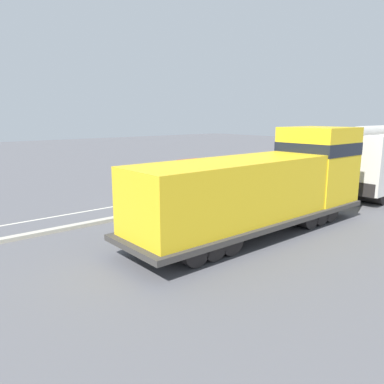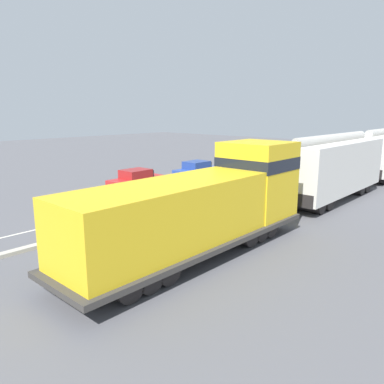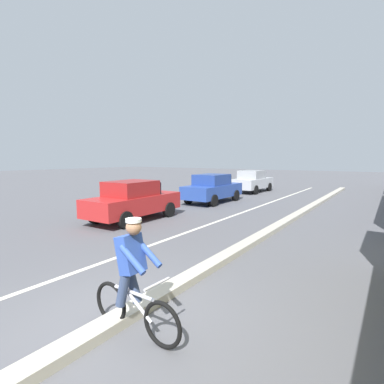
{
  "view_description": "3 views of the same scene",
  "coord_description": "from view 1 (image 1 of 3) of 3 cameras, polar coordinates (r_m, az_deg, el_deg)",
  "views": [
    {
      "loc": [
        14.97,
        -11.63,
        4.71
      ],
      "look_at": [
        0.88,
        0.21,
        0.95
      ],
      "focal_mm": 35.0,
      "sensor_mm": 36.0,
      "label": 1
    },
    {
      "loc": [
        14.68,
        -10.62,
        5.57
      ],
      "look_at": [
        2.34,
        2.94,
        1.59
      ],
      "focal_mm": 35.0,
      "sensor_mm": 36.0,
      "label": 2
    },
    {
      "loc": [
        3.37,
        -2.94,
        2.55
      ],
      "look_at": [
        -4.15,
        8.21,
        1.01
      ],
      "focal_mm": 28.0,
      "sensor_mm": 36.0,
      "label": 3
    }
  ],
  "objects": [
    {
      "name": "median_curb",
      "position": [
        23.58,
        9.44,
        0.06
      ],
      "size": [
        0.36,
        36.0,
        0.16
      ],
      "primitive_type": "cube",
      "color": "#B2AD9E",
      "rests_on": "ground"
    },
    {
      "name": "parked_car_blue",
      "position": [
        31.21,
        9.3,
        4.22
      ],
      "size": [
        1.86,
        4.21,
        1.62
      ],
      "color": "#28479E",
      "rests_on": "ground"
    },
    {
      "name": "parked_car_silver",
      "position": [
        36.22,
        15.55,
        4.95
      ],
      "size": [
        1.9,
        4.24,
        1.62
      ],
      "color": "#B7BABF",
      "rests_on": "ground"
    },
    {
      "name": "lane_stripe",
      "position": [
        25.19,
        5.3,
        0.72
      ],
      "size": [
        0.14,
        36.0,
        0.01
      ],
      "primitive_type": "cube",
      "color": "silver",
      "rests_on": "ground"
    },
    {
      "name": "parked_car_red",
      "position": [
        27.07,
        0.46,
        3.27
      ],
      "size": [
        1.9,
        4.23,
        1.62
      ],
      "color": "red",
      "rests_on": "ground"
    },
    {
      "name": "locomotive",
      "position": [
        15.69,
        11.5,
        0.6
      ],
      "size": [
        3.1,
        11.61,
        4.2
      ],
      "color": "gold",
      "rests_on": "ground"
    },
    {
      "name": "cyclist",
      "position": [
        19.04,
        -1.47,
        -0.26
      ],
      "size": [
        1.71,
        0.48,
        1.71
      ],
      "color": "black",
      "rests_on": "ground"
    },
    {
      "name": "ground_plane",
      "position": [
        19.53,
        -2.13,
        -2.42
      ],
      "size": [
        120.0,
        120.0,
        0.0
      ],
      "primitive_type": "plane",
      "color": "#56565B"
    }
  ]
}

